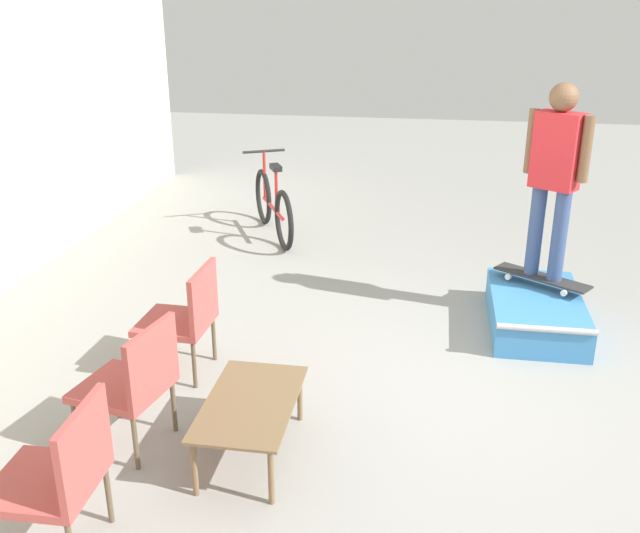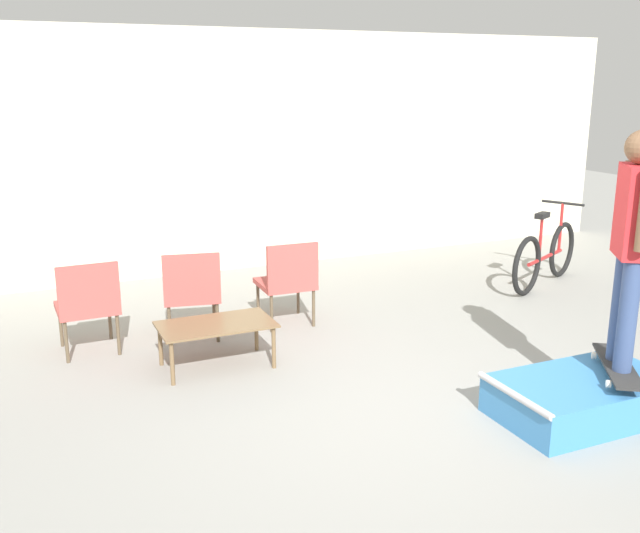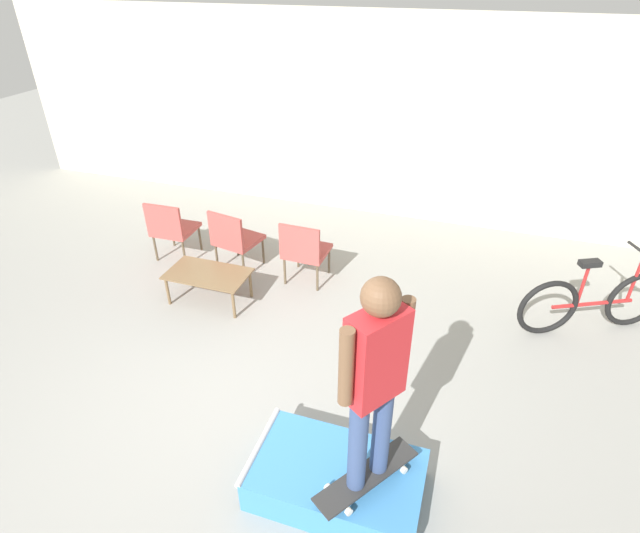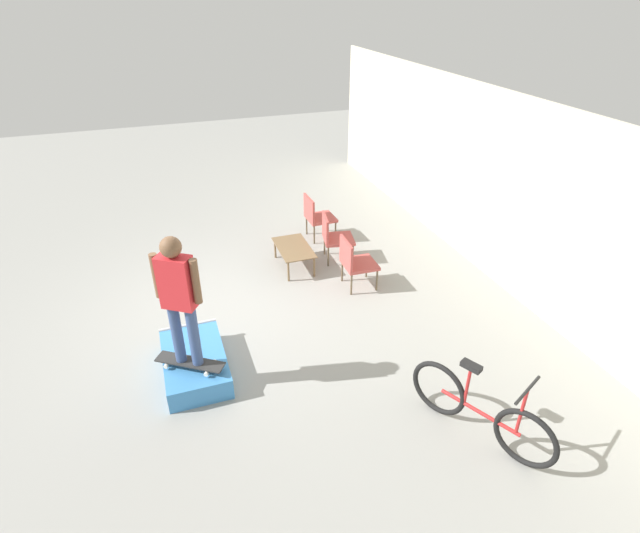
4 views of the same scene
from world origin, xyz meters
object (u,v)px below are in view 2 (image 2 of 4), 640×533
(bicycle, at_px, (545,255))
(person_skater, at_px, (633,231))
(patio_chair_left, at_px, (88,302))
(patio_chair_center, at_px, (192,290))
(skateboard_on_ramp, at_px, (618,366))
(patio_chair_right, at_px, (288,279))
(skate_ramp_box, at_px, (583,397))
(coffee_table, at_px, (216,328))

(bicycle, bearing_deg, person_skater, -148.97)
(patio_chair_left, distance_m, patio_chair_center, 0.93)
(person_skater, distance_m, patio_chair_center, 3.82)
(skateboard_on_ramp, bearing_deg, patio_chair_right, 62.26)
(skate_ramp_box, relative_size, patio_chair_left, 1.52)
(patio_chair_right, bearing_deg, skate_ramp_box, 116.29)
(person_skater, bearing_deg, coffee_table, 83.91)
(skateboard_on_ramp, distance_m, patio_chair_center, 3.72)
(patio_chair_center, xyz_separation_m, patio_chair_right, (0.97, -0.00, 0.00))
(person_skater, bearing_deg, patio_chair_right, 61.94)
(patio_chair_left, relative_size, patio_chair_right, 1.00)
(skateboard_on_ramp, xyz_separation_m, patio_chair_center, (-2.45, 2.79, 0.11))
(skateboard_on_ramp, height_order, patio_chair_right, patio_chair_right)
(skateboard_on_ramp, distance_m, coffee_table, 3.18)
(bicycle, bearing_deg, patio_chair_center, 154.65)
(patio_chair_right, bearing_deg, coffee_table, 39.88)
(patio_chair_right, bearing_deg, person_skater, 119.86)
(patio_chair_center, bearing_deg, coffee_table, 102.60)
(skate_ramp_box, relative_size, bicycle, 0.84)
(skateboard_on_ramp, bearing_deg, patio_chair_left, 84.76)
(skateboard_on_ramp, xyz_separation_m, coffee_table, (-2.44, 2.04, -0.02))
(skateboard_on_ramp, bearing_deg, person_skater, 124.22)
(skateboard_on_ramp, relative_size, patio_chair_left, 0.96)
(patio_chair_right, distance_m, bicycle, 3.32)
(patio_chair_right, bearing_deg, bicycle, -176.70)
(skateboard_on_ramp, height_order, coffee_table, coffee_table)
(skate_ramp_box, height_order, patio_chair_center, patio_chair_center)
(skate_ramp_box, height_order, patio_chair_left, patio_chair_left)
(coffee_table, xyz_separation_m, bicycle, (4.27, 0.83, 0.02))
(skateboard_on_ramp, distance_m, patio_chair_right, 3.16)
(patio_chair_center, bearing_deg, person_skater, 142.58)
(skateboard_on_ramp, distance_m, person_skater, 1.00)
(person_skater, height_order, coffee_table, person_skater)
(skateboard_on_ramp, distance_m, bicycle, 3.41)
(patio_chair_right, bearing_deg, skateboard_on_ramp, 119.86)
(skateboard_on_ramp, bearing_deg, bicycle, 1.72)
(patio_chair_left, relative_size, bicycle, 0.55)
(skate_ramp_box, xyz_separation_m, patio_chair_right, (-1.24, 2.73, 0.34))
(person_skater, distance_m, coffee_table, 3.34)
(skate_ramp_box, distance_m, patio_chair_right, 3.02)
(person_skater, distance_m, bicycle, 3.56)
(person_skater, xyz_separation_m, patio_chair_center, (-2.45, 2.79, -0.89))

